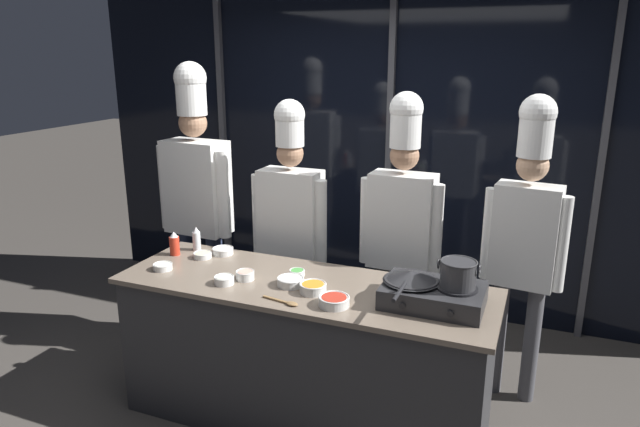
{
  "coord_description": "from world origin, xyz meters",
  "views": [
    {
      "loc": [
        1.21,
        -2.75,
        2.17
      ],
      "look_at": [
        0.0,
        0.25,
        1.23
      ],
      "focal_mm": 32.0,
      "sensor_mm": 36.0,
      "label": 1
    }
  ],
  "objects": [
    {
      "name": "chef_pastry",
      "position": [
        1.14,
        0.73,
        1.14
      ],
      "size": [
        0.49,
        0.24,
        1.93
      ],
      "rotation": [
        0.0,
        0.0,
        3.02
      ],
      "color": "#4C4C51",
      "rests_on": "ground_plane"
    },
    {
      "name": "chef_sous",
      "position": [
        -0.39,
        0.67,
        1.07
      ],
      "size": [
        0.56,
        0.23,
        1.86
      ],
      "rotation": [
        0.0,
        0.0,
        3.12
      ],
      "color": "#2D3856",
      "rests_on": "ground_plane"
    },
    {
      "name": "chef_head",
      "position": [
        -1.16,
        0.69,
        1.2
      ],
      "size": [
        0.62,
        0.28,
        2.09
      ],
      "rotation": [
        0.0,
        0.0,
        3.07
      ],
      "color": "#2D3856",
      "rests_on": "ground_plane"
    },
    {
      "name": "squeeze_bottle_clear",
      "position": [
        -0.89,
        0.26,
        0.96
      ],
      "size": [
        0.05,
        0.05,
        0.16
      ],
      "color": "white",
      "rests_on": "demo_counter"
    },
    {
      "name": "serving_spoon_slotted",
      "position": [
        0.02,
        -0.28,
        0.89
      ],
      "size": [
        0.22,
        0.07,
        0.02
      ],
      "color": "olive",
      "rests_on": "demo_counter"
    },
    {
      "name": "squeeze_bottle_chili",
      "position": [
        -0.97,
        0.13,
        0.96
      ],
      "size": [
        0.06,
        0.06,
        0.16
      ],
      "color": "red",
      "rests_on": "demo_counter"
    },
    {
      "name": "frying_pan",
      "position": [
        0.62,
        -0.0,
        1.03
      ],
      "size": [
        0.3,
        0.52,
        0.05
      ],
      "color": "#232326",
      "rests_on": "portable_stove"
    },
    {
      "name": "prep_bowl_shrimp",
      "position": [
        -0.34,
        -0.07,
        0.91
      ],
      "size": [
        0.11,
        0.11,
        0.05
      ],
      "color": "white",
      "rests_on": "demo_counter"
    },
    {
      "name": "window_wall_back",
      "position": [
        0.0,
        1.81,
        1.35
      ],
      "size": [
        5.56,
        0.09,
        2.7
      ],
      "color": "black",
      "rests_on": "ground_plane"
    },
    {
      "name": "stock_pot",
      "position": [
        0.86,
        0.0,
        1.08
      ],
      "size": [
        0.21,
        0.19,
        0.14
      ],
      "color": "#333335",
      "rests_on": "portable_stove"
    },
    {
      "name": "demo_counter",
      "position": [
        0.0,
        0.0,
        0.44
      ],
      "size": [
        2.18,
        0.72,
        0.88
      ],
      "color": "#2D2D30",
      "rests_on": "ground_plane"
    },
    {
      "name": "chef_line",
      "position": [
        0.38,
        0.74,
        1.11
      ],
      "size": [
        0.55,
        0.23,
        1.92
      ],
      "rotation": [
        0.0,
        0.0,
        3.1
      ],
      "color": "#232326",
      "rests_on": "ground_plane"
    },
    {
      "name": "ground_plane",
      "position": [
        0.0,
        0.0,
        0.0
      ],
      "size": [
        24.0,
        24.0,
        0.0
      ],
      "primitive_type": "plane",
      "color": "#47423D"
    },
    {
      "name": "prep_bowl_onion",
      "position": [
        -0.68,
        0.25,
        0.91
      ],
      "size": [
        0.14,
        0.14,
        0.04
      ],
      "color": "white",
      "rests_on": "demo_counter"
    },
    {
      "name": "prep_bowl_chili_flakes",
      "position": [
        0.26,
        -0.2,
        0.91
      ],
      "size": [
        0.16,
        0.16,
        0.05
      ],
      "color": "white",
      "rests_on": "demo_counter"
    },
    {
      "name": "prep_bowl_rice",
      "position": [
        -0.06,
        -0.05,
        0.91
      ],
      "size": [
        0.15,
        0.15,
        0.05
      ],
      "color": "white",
      "rests_on": "demo_counter"
    },
    {
      "name": "prep_bowl_bean_sprouts",
      "position": [
        -0.42,
        -0.17,
        0.91
      ],
      "size": [
        0.11,
        0.11,
        0.05
      ],
      "color": "white",
      "rests_on": "demo_counter"
    },
    {
      "name": "portable_stove",
      "position": [
        0.74,
        0.0,
        0.94
      ],
      "size": [
        0.52,
        0.37,
        0.12
      ],
      "color": "#28282B",
      "rests_on": "demo_counter"
    },
    {
      "name": "prep_bowl_scallions",
      "position": [
        -0.08,
        0.1,
        0.9
      ],
      "size": [
        0.09,
        0.09,
        0.04
      ],
      "color": "white",
      "rests_on": "demo_counter"
    },
    {
      "name": "prep_bowl_garlic",
      "position": [
        -0.88,
        -0.12,
        0.9
      ],
      "size": [
        0.12,
        0.12,
        0.04
      ],
      "color": "white",
      "rests_on": "demo_counter"
    },
    {
      "name": "prep_bowl_noodles",
      "position": [
        -0.77,
        0.14,
        0.9
      ],
      "size": [
        0.12,
        0.12,
        0.03
      ],
      "color": "white",
      "rests_on": "demo_counter"
    },
    {
      "name": "prep_bowl_carrots",
      "position": [
        0.1,
        -0.09,
        0.91
      ],
      "size": [
        0.15,
        0.15,
        0.05
      ],
      "color": "white",
      "rests_on": "demo_counter"
    }
  ]
}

